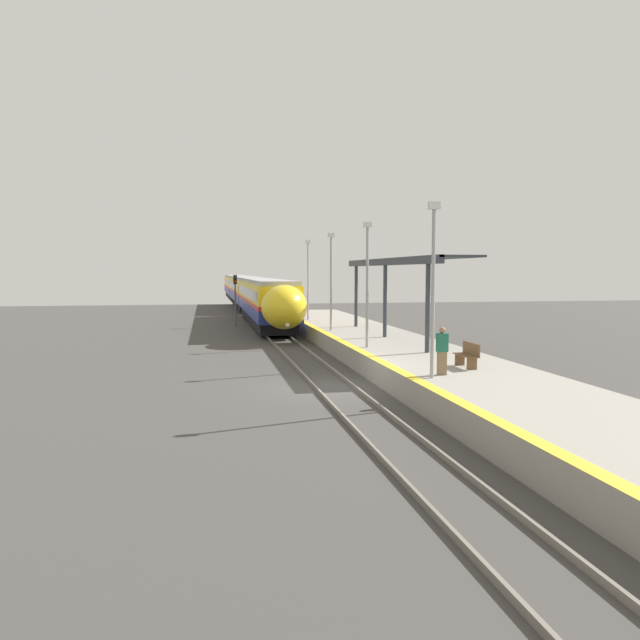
# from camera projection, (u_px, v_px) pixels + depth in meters

# --- Properties ---
(ground_plane) EXTENTS (120.00, 120.00, 0.00)m
(ground_plane) POSITION_uv_depth(u_px,v_px,m) (333.00, 388.00, 23.13)
(ground_plane) COLOR #423F3D
(rail_left) EXTENTS (0.08, 90.00, 0.15)m
(rail_left) POSITION_uv_depth(u_px,v_px,m) (314.00, 387.00, 22.99)
(rail_left) COLOR slate
(rail_left) RESTS_ON ground_plane
(rail_right) EXTENTS (0.08, 90.00, 0.15)m
(rail_right) POSITION_uv_depth(u_px,v_px,m) (352.00, 385.00, 23.25)
(rail_right) COLOR slate
(rail_right) RESTS_ON ground_plane
(train) EXTENTS (2.88, 72.78, 3.69)m
(train) POSITION_uv_depth(u_px,v_px,m) (247.00, 291.00, 71.10)
(train) COLOR black
(train) RESTS_ON ground_plane
(platform_right) EXTENTS (5.06, 64.00, 0.92)m
(platform_right) POSITION_uv_depth(u_px,v_px,m) (442.00, 373.00, 23.86)
(platform_right) COLOR gray
(platform_right) RESTS_ON ground_plane
(platform_bench) EXTENTS (0.44, 1.40, 0.89)m
(platform_bench) POSITION_uv_depth(u_px,v_px,m) (468.00, 354.00, 22.15)
(platform_bench) COLOR brown
(platform_bench) RESTS_ON platform_right
(person_waiting) EXTENTS (0.36, 0.22, 1.59)m
(person_waiting) POSITION_uv_depth(u_px,v_px,m) (442.00, 350.00, 20.52)
(person_waiting) COLOR #7F6647
(person_waiting) RESTS_ON platform_right
(railway_signal) EXTENTS (0.28, 0.28, 4.02)m
(railway_signal) POSITION_uv_depth(u_px,v_px,m) (235.00, 295.00, 48.63)
(railway_signal) COLOR #59595E
(railway_signal) RESTS_ON ground_plane
(lamppost_near) EXTENTS (0.36, 0.20, 5.60)m
(lamppost_near) POSITION_uv_depth(u_px,v_px,m) (433.00, 278.00, 19.74)
(lamppost_near) COLOR #9E9EA3
(lamppost_near) RESTS_ON platform_right
(lamppost_mid) EXTENTS (0.36, 0.20, 5.60)m
(lamppost_mid) POSITION_uv_depth(u_px,v_px,m) (367.00, 276.00, 27.76)
(lamppost_mid) COLOR #9E9EA3
(lamppost_mid) RESTS_ON platform_right
(lamppost_far) EXTENTS (0.36, 0.20, 5.60)m
(lamppost_far) POSITION_uv_depth(u_px,v_px,m) (331.00, 275.00, 35.78)
(lamppost_far) COLOR #9E9EA3
(lamppost_far) RESTS_ON platform_right
(lamppost_farthest) EXTENTS (0.36, 0.20, 5.60)m
(lamppost_farthest) POSITION_uv_depth(u_px,v_px,m) (308.00, 274.00, 43.80)
(lamppost_farthest) COLOR #9E9EA3
(lamppost_farthest) RESTS_ON platform_right
(station_canopy) EXTENTS (2.02, 15.64, 4.08)m
(station_canopy) POSITION_uv_depth(u_px,v_px,m) (396.00, 264.00, 32.25)
(station_canopy) COLOR #333842
(station_canopy) RESTS_ON platform_right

